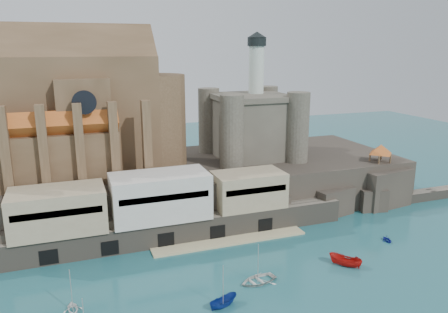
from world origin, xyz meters
TOP-DOWN VIEW (x-y plane):
  - ground at (0.00, 0.00)m, footprint 300.00×300.00m
  - promontory at (-0.19, 39.37)m, footprint 100.00×36.00m
  - quay at (-10.19, 23.07)m, footprint 70.00×12.00m
  - church at (-24.13, 41.85)m, footprint 47.00×25.93m
  - castle_keep at (16.08, 41.08)m, footprint 21.20×21.20m
  - rock_outcrop at (42.00, 25.84)m, footprint 14.50×10.50m
  - pavilion at (42.00, 26.00)m, footprint 6.40×6.40m
  - boat_2 at (-6.54, -1.61)m, footprint 2.23×2.20m
  - boat_4 at (-26.63, 4.38)m, footprint 3.16×2.15m
  - boat_5 at (16.81, 2.54)m, footprint 3.00×3.00m
  - boat_6 at (0.80, 2.73)m, footprint 2.07×4.54m
  - boat_7 at (30.00, 7.92)m, footprint 2.48×1.70m

SIDE VIEW (x-z plane):
  - ground at x=0.00m, z-range 0.00..0.00m
  - boat_2 at x=-6.54m, z-range -2.31..2.31m
  - boat_4 at x=-26.63m, z-range -1.72..1.72m
  - boat_5 at x=16.81m, z-range -2.79..2.79m
  - boat_6 at x=0.80m, z-range -3.07..3.07m
  - boat_7 at x=30.00m, z-range -1.34..1.34m
  - rock_outcrop at x=42.00m, z-range -0.33..8.37m
  - promontory at x=-0.19m, z-range -0.08..9.92m
  - quay at x=-10.19m, z-range -0.46..12.59m
  - pavilion at x=42.00m, z-range 10.03..15.43m
  - castle_keep at x=16.08m, z-range 3.66..32.96m
  - church at x=-24.13m, z-range 6.88..37.38m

